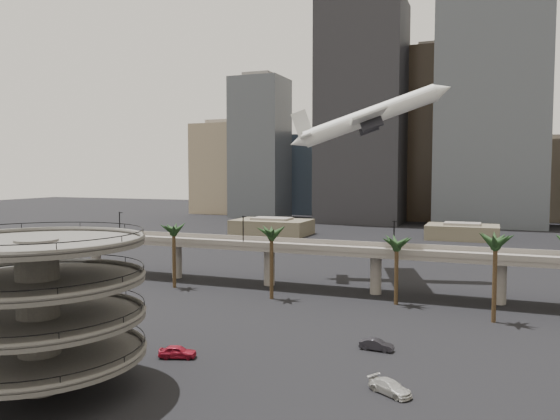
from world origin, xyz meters
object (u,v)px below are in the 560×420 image
at_px(parking_ramp, 38,300).
at_px(car_a, 178,352).
at_px(car_b, 376,345).
at_px(car_c, 390,387).
at_px(overpass, 321,253).
at_px(airborne_jet, 369,117).

xyz_separation_m(parking_ramp, car_a, (8.09, 14.12, -9.04)).
distance_m(parking_ramp, car_b, 41.35).
relative_size(car_a, car_c, 0.94).
height_order(parking_ramp, car_c, parking_ramp).
xyz_separation_m(overpass, car_c, (21.85, -46.36, -6.61)).
distance_m(parking_ramp, car_c, 38.17).
bearing_deg(car_c, car_b, 47.73).
bearing_deg(airborne_jet, car_b, -91.81).
xyz_separation_m(parking_ramp, car_c, (34.85, 12.63, -9.11)).
height_order(parking_ramp, car_b, parking_ramp).
height_order(car_a, car_b, car_a).
bearing_deg(car_b, parking_ramp, 134.15).
height_order(overpass, airborne_jet, airborne_jet).
bearing_deg(overpass, parking_ramp, -102.43).
bearing_deg(car_c, airborne_jet, 45.11).
xyz_separation_m(airborne_jet, car_a, (-10.62, -61.45, -34.38)).
relative_size(overpass, car_c, 25.91).
bearing_deg(overpass, car_b, -61.67).
distance_m(airborne_jet, car_c, 73.55).
distance_m(parking_ramp, car_a, 18.61).
bearing_deg(parking_ramp, airborne_jet, 76.10).
relative_size(parking_ramp, overpass, 0.17).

